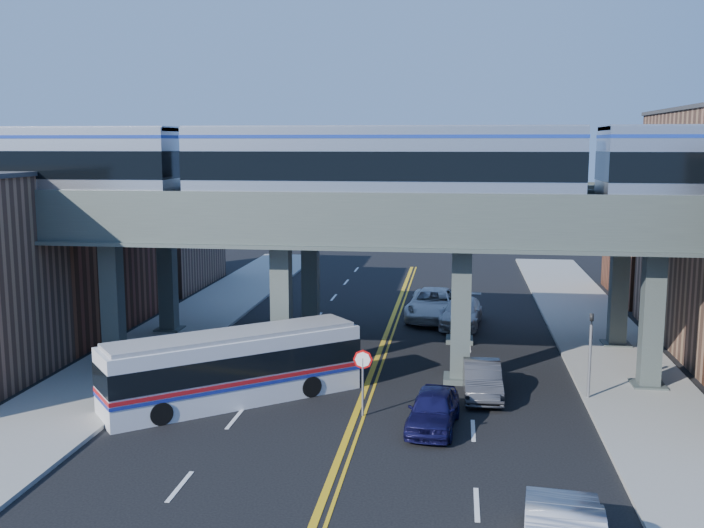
{
  "coord_description": "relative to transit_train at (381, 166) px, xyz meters",
  "views": [
    {
      "loc": [
        3.79,
        -25.76,
        10.42
      ],
      "look_at": [
        -0.6,
        6.55,
        5.38
      ],
      "focal_mm": 40.0,
      "sensor_mm": 36.0,
      "label": 1
    }
  ],
  "objects": [
    {
      "name": "ground",
      "position": [
        -0.46,
        -8.0,
        -9.46
      ],
      "size": [
        120.0,
        120.0,
        0.0
      ],
      "primitive_type": "plane",
      "color": "black",
      "rests_on": "ground"
    },
    {
      "name": "sidewalk_west",
      "position": [
        -11.96,
        2.0,
        -9.38
      ],
      "size": [
        5.0,
        70.0,
        0.16
      ],
      "primitive_type": "cube",
      "color": "gray",
      "rests_on": "ground"
    },
    {
      "name": "sidewalk_east",
      "position": [
        11.04,
        2.0,
        -9.38
      ],
      "size": [
        5.0,
        70.0,
        0.16
      ],
      "primitive_type": "cube",
      "color": "gray",
      "rests_on": "ground"
    },
    {
      "name": "building_west_b",
      "position": [
        -18.96,
        8.0,
        -3.96
      ],
      "size": [
        8.0,
        14.0,
        11.0
      ],
      "primitive_type": "cube",
      "color": "brown",
      "rests_on": "ground"
    },
    {
      "name": "building_west_c",
      "position": [
        -18.96,
        21.0,
        -5.46
      ],
      "size": [
        8.0,
        10.0,
        8.0
      ],
      "primitive_type": "cube",
      "color": "#8A5D47",
      "rests_on": "ground"
    },
    {
      "name": "building_east_c",
      "position": [
        18.04,
        21.0,
        -4.96
      ],
      "size": [
        8.0,
        10.0,
        9.0
      ],
      "primitive_type": "cube",
      "color": "brown",
      "rests_on": "ground"
    },
    {
      "name": "elevated_viaduct_near",
      "position": [
        -0.46,
        0.0,
        -2.99
      ],
      "size": [
        52.0,
        3.6,
        7.4
      ],
      "color": "#404A48",
      "rests_on": "ground"
    },
    {
      "name": "elevated_viaduct_far",
      "position": [
        -0.46,
        7.0,
        -2.99
      ],
      "size": [
        52.0,
        3.6,
        7.4
      ],
      "color": "#404A48",
      "rests_on": "ground"
    },
    {
      "name": "transit_train",
      "position": [
        0.0,
        0.0,
        0.0
      ],
      "size": [
        52.04,
        3.27,
        3.81
      ],
      "color": "black",
      "rests_on": "elevated_viaduct_near"
    },
    {
      "name": "stop_sign",
      "position": [
        -0.16,
        -5.0,
        -7.7
      ],
      "size": [
        0.76,
        0.09,
        2.63
      ],
      "color": "slate",
      "rests_on": "ground"
    },
    {
      "name": "traffic_signal",
      "position": [
        8.74,
        -2.0,
        -7.16
      ],
      "size": [
        0.15,
        0.18,
        4.1
      ],
      "color": "slate",
      "rests_on": "ground"
    },
    {
      "name": "transit_bus",
      "position": [
        -5.55,
        -4.01,
        -8.06
      ],
      "size": [
        9.74,
        8.5,
        2.73
      ],
      "rotation": [
        0.0,
        0.0,
        0.68
      ],
      "color": "silver",
      "rests_on": "ground"
    },
    {
      "name": "car_lane_a",
      "position": [
        2.57,
        -5.95,
        -8.73
      ],
      "size": [
        2.11,
        4.41,
        1.45
      ],
      "primitive_type": "imported",
      "rotation": [
        0.0,
        0.0,
        -0.09
      ],
      "color": "#11103B",
      "rests_on": "ground"
    },
    {
      "name": "car_lane_b",
      "position": [
        4.46,
        -1.94,
        -8.74
      ],
      "size": [
        1.64,
        4.4,
        1.43
      ],
      "primitive_type": "imported",
      "rotation": [
        0.0,
        0.0,
        0.03
      ],
      "color": "#333336",
      "rests_on": "ground"
    },
    {
      "name": "car_lane_c",
      "position": [
        1.97,
        12.47,
        -8.59
      ],
      "size": [
        3.35,
        6.48,
        1.75
      ],
      "primitive_type": "imported",
      "rotation": [
        0.0,
        0.0,
        -0.07
      ],
      "color": "silver",
      "rests_on": "ground"
    },
    {
      "name": "car_lane_d",
      "position": [
        3.64,
        10.86,
        -8.69
      ],
      "size": [
        2.72,
        5.52,
        1.54
      ],
      "primitive_type": "imported",
      "rotation": [
        0.0,
        0.0,
        -0.11
      ],
      "color": "silver",
      "rests_on": "ground"
    }
  ]
}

